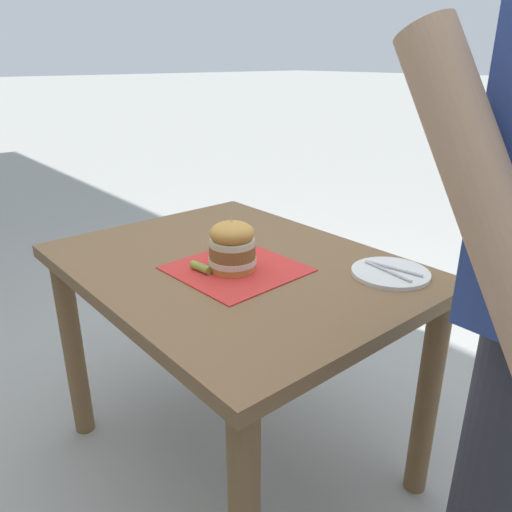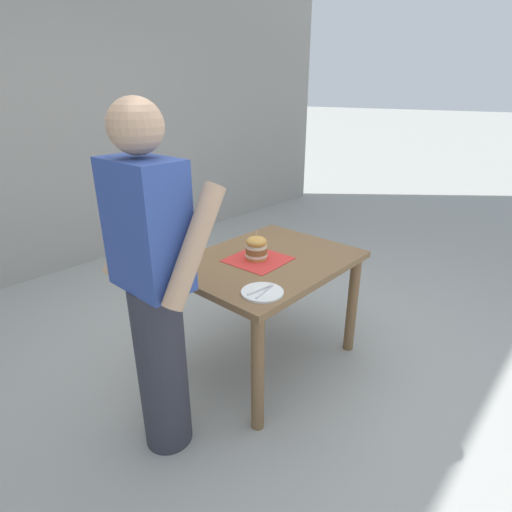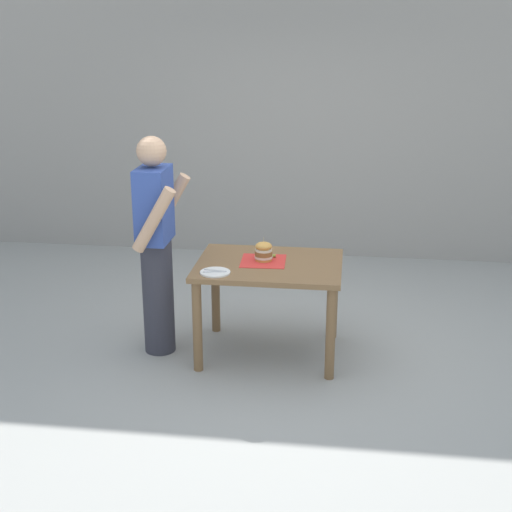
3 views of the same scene
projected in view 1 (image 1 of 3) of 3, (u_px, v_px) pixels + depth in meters
name	position (u px, v px, depth m)	size (l,w,h in m)	color
ground_plane	(238.00, 455.00, 1.78)	(80.00, 80.00, 0.00)	#9E9E99
patio_table	(235.00, 298.00, 1.55)	(0.84, 1.09, 0.74)	brown
serving_paper	(236.00, 269.00, 1.45)	(0.34, 0.34, 0.00)	red
sandwich	(232.00, 246.00, 1.41)	(0.14, 0.14, 0.18)	gold
pickle_spear	(202.00, 268.00, 1.42)	(0.02, 0.02, 0.07)	#8EA83D
side_plate_with_forks	(391.00, 273.00, 1.41)	(0.22, 0.22, 0.02)	white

